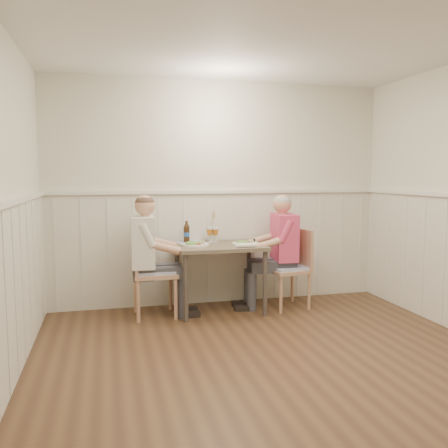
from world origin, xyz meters
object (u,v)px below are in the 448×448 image
dining_table (220,253)px  chair_left (149,269)px  diner_cream (147,266)px  beer_bottle (187,233)px  man_in_pink (281,259)px  grass_vase (211,226)px  chair_right (291,265)px

dining_table → chair_left: (-0.78, -0.02, -0.13)m
diner_cream → beer_bottle: diner_cream is taller
chair_left → man_in_pink: 1.49m
chair_left → man_in_pink: (1.49, 0.01, 0.03)m
beer_bottle → grass_vase: size_ratio=0.63×
man_in_pink → beer_bottle: bearing=166.5°
chair_right → chair_left: size_ratio=0.94×
man_in_pink → dining_table: bearing=179.3°
chair_left → beer_bottle: bearing=30.1°
diner_cream → dining_table: bearing=3.4°
chair_left → diner_cream: size_ratio=0.72×
dining_table → chair_right: bearing=-2.9°
chair_right → grass_vase: grass_vase is taller
chair_left → grass_vase: size_ratio=2.42×
man_in_pink → beer_bottle: size_ratio=5.32×
dining_table → beer_bottle: size_ratio=3.87×
chair_left → diner_cream: 0.05m
dining_table → grass_vase: bearing=99.0°
dining_table → chair_right: 0.85m
beer_bottle → chair_right: bearing=-13.7°
diner_cream → grass_vase: size_ratio=3.37×
dining_table → chair_right: chair_right is taller
chair_right → diner_cream: 1.64m
chair_right → diner_cream: (-1.64, -0.00, 0.07)m
chair_right → chair_left: 1.62m
dining_table → chair_right: (0.83, -0.04, -0.16)m
diner_cream → beer_bottle: (0.48, 0.29, 0.30)m
man_in_pink → grass_vase: (-0.75, 0.25, 0.37)m
diner_cream → beer_bottle: size_ratio=5.37×
beer_bottle → grass_vase: grass_vase is taller
beer_bottle → diner_cream: bearing=-148.8°
dining_table → chair_left: 0.79m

